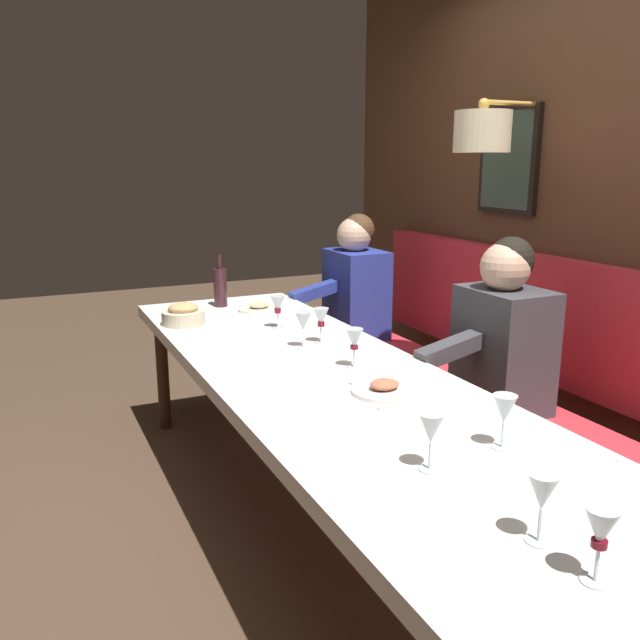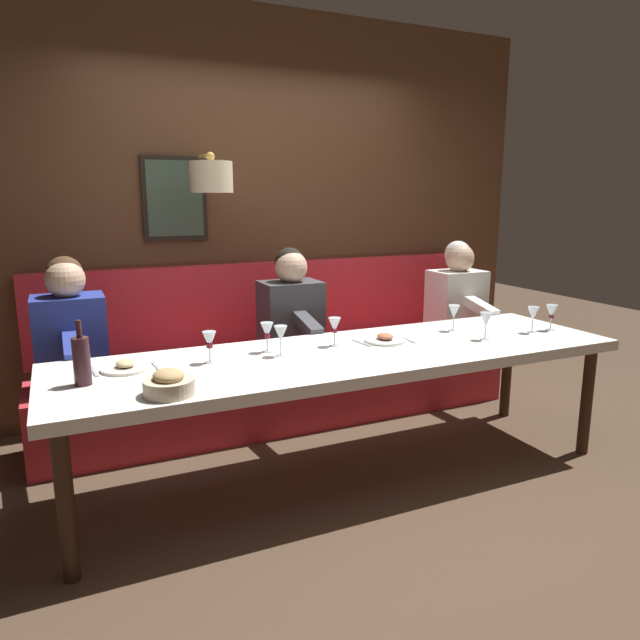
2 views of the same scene
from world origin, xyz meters
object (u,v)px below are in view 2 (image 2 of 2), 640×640
wine_glass_4 (454,312)px  wine_glass_6 (209,341)px  diner_middle (70,329)px  wine_glass_3 (486,320)px  wine_glass_7 (533,314)px  wine_bottle (82,360)px  dining_table (348,361)px  diner_near (291,310)px  wine_glass_2 (281,334)px  wine_glass_5 (335,326)px  bread_bowl (169,384)px  wine_glass_0 (267,331)px  diner_nearest (457,296)px  wine_glass_1 (552,312)px

wine_glass_4 → wine_glass_6: same height
diner_middle → wine_glass_3: size_ratio=4.82×
wine_glass_7 → wine_bottle: 2.62m
dining_table → diner_near: 0.89m
dining_table → wine_glass_7: size_ratio=19.25×
wine_glass_2 → wine_glass_5: same height
wine_bottle → wine_glass_7: bearing=-91.4°
wine_glass_6 → bread_bowl: 0.50m
wine_glass_0 → wine_bottle: size_ratio=0.55×
wine_glass_3 → wine_glass_5: (0.24, 0.88, -0.00)m
diner_near → wine_glass_7: (-0.96, -1.24, 0.04)m
diner_nearest → wine_glass_4: 0.91m
diner_middle → wine_glass_6: (-0.78, -0.64, 0.04)m
wine_glass_0 → wine_glass_1: same height
dining_table → wine_glass_1: (-0.08, -1.41, 0.17)m
diner_middle → wine_glass_1: bearing=-108.9°
diner_middle → wine_glass_5: 1.56m
wine_glass_2 → wine_glass_5: (0.07, -0.35, -0.00)m
diner_near → wine_glass_0: diner_near is taller
dining_table → wine_glass_3: bearing=-96.5°
diner_nearest → wine_glass_5: 1.61m
wine_glass_1 → wine_glass_6: (0.17, 2.16, -0.00)m
wine_bottle → dining_table: bearing=-89.3°
wine_glass_1 → wine_glass_3: same height
wine_glass_6 → wine_glass_7: same height
wine_glass_0 → wine_glass_7: size_ratio=1.00×
diner_nearest → wine_glass_2: (-0.81, 1.79, 0.04)m
dining_table → diner_middle: (0.88, 1.38, 0.13)m
bread_bowl → wine_glass_2: bearing=-59.8°
wine_glass_3 → diner_nearest: bearing=-29.2°
diner_near → bread_bowl: 1.59m
bread_bowl → diner_middle: bearing=16.5°
wine_glass_4 → wine_glass_7: size_ratio=1.00×
wine_glass_1 → wine_glass_7: size_ratio=1.00×
wine_bottle → bread_bowl: size_ratio=1.36×
diner_near → wine_glass_0: 0.82m
wine_glass_4 → wine_glass_2: bearing=94.9°
diner_nearest → wine_glass_1: bearing=179.9°
wine_glass_6 → diner_middle: bearing=39.1°
wine_glass_1 → wine_glass_7: (-0.00, 0.16, 0.00)m
wine_glass_6 → diner_nearest: bearing=-70.1°
diner_nearest → wine_glass_0: bearing=111.1°
diner_nearest → wine_bottle: diner_nearest is taller
bread_bowl → wine_glass_4: bearing=-75.4°
dining_table → wine_glass_1: 1.43m
wine_glass_2 → diner_near: bearing=-25.3°
bread_bowl → wine_glass_6: bearing=-34.4°
diner_middle → wine_glass_3: (-0.98, -2.25, 0.04)m
wine_glass_0 → wine_glass_5: same height
dining_table → wine_glass_2: wine_glass_2 is taller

